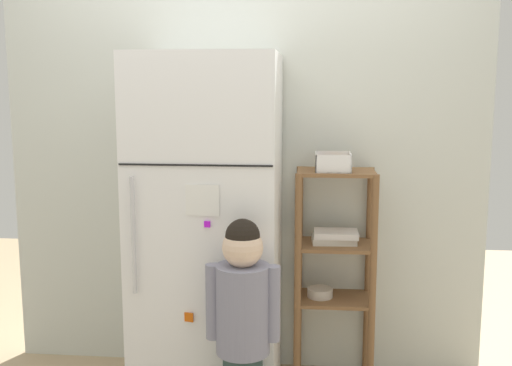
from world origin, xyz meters
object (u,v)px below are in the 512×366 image
object	(u,v)px
fruit_bin	(334,164)
pantry_shelf_unit	(334,257)
refrigerator	(208,228)
child_standing	(243,309)

from	to	relation	value
fruit_bin	pantry_shelf_unit	bearing A→B (deg)	70.03
refrigerator	child_standing	xyz separation A→B (m)	(0.23, -0.43, -0.25)
child_standing	pantry_shelf_unit	size ratio (longest dim) A/B	0.88
refrigerator	pantry_shelf_unit	world-z (taller)	refrigerator
refrigerator	child_standing	distance (m)	0.55
child_standing	refrigerator	bearing A→B (deg)	117.55
refrigerator	fruit_bin	bearing A→B (deg)	12.71
refrigerator	fruit_bin	distance (m)	0.72
child_standing	fruit_bin	xyz separation A→B (m)	(0.40, 0.58, 0.57)
refrigerator	child_standing	world-z (taller)	refrigerator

